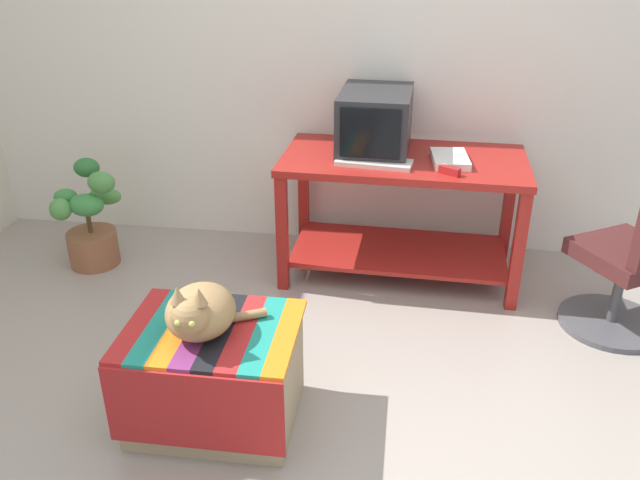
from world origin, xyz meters
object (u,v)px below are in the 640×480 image
(tv_monitor, at_px, (375,122))
(keyboard, at_px, (374,163))
(potted_plant, at_px, (90,224))
(stapler, at_px, (450,171))
(office_chair, at_px, (635,264))
(desk, at_px, (402,195))
(cat, at_px, (199,312))
(ottoman_with_blanket, at_px, (214,374))
(book, at_px, (450,159))

(tv_monitor, xyz_separation_m, keyboard, (0.01, -0.24, -0.15))
(potted_plant, height_order, stapler, stapler)
(office_chair, height_order, stapler, office_chair)
(desk, relative_size, potted_plant, 2.18)
(keyboard, height_order, cat, keyboard)
(keyboard, relative_size, cat, 1.10)
(tv_monitor, bearing_deg, desk, -25.72)
(ottoman_with_blanket, distance_m, office_chair, 2.05)
(desk, xyz_separation_m, tv_monitor, (-0.17, 0.09, 0.39))
(cat, height_order, stapler, stapler)
(tv_monitor, bearing_deg, book, -17.82)
(stapler, bearing_deg, tv_monitor, 83.32)
(desk, bearing_deg, keyboard, -134.69)
(desk, bearing_deg, office_chair, -20.42)
(desk, relative_size, ottoman_with_blanket, 1.99)
(desk, distance_m, ottoman_with_blanket, 1.56)
(tv_monitor, distance_m, keyboard, 0.28)
(keyboard, distance_m, ottoman_with_blanket, 1.43)
(keyboard, height_order, stapler, stapler)
(desk, bearing_deg, potted_plant, -173.15)
(desk, distance_m, cat, 1.59)
(desk, relative_size, office_chair, 1.51)
(tv_monitor, height_order, keyboard, tv_monitor)
(keyboard, xyz_separation_m, book, (0.40, 0.09, 0.01))
(cat, bearing_deg, desk, 61.73)
(ottoman_with_blanket, bearing_deg, desk, 62.71)
(tv_monitor, relative_size, stapler, 4.94)
(potted_plant, bearing_deg, book, 2.54)
(keyboard, distance_m, stapler, 0.40)
(keyboard, bearing_deg, potted_plant, -172.85)
(tv_monitor, bearing_deg, ottoman_with_blanket, -108.09)
(ottoman_with_blanket, xyz_separation_m, potted_plant, (-1.10, 1.22, 0.04))
(cat, bearing_deg, office_chair, 25.81)
(keyboard, distance_m, office_chair, 1.37)
(book, xyz_separation_m, office_chair, (0.89, -0.41, -0.35))
(ottoman_with_blanket, xyz_separation_m, stapler, (0.94, 1.13, 0.51))
(ottoman_with_blanket, relative_size, potted_plant, 1.10)
(tv_monitor, xyz_separation_m, office_chair, (1.30, -0.56, -0.49))
(office_chair, bearing_deg, desk, -53.86)
(ottoman_with_blanket, bearing_deg, book, 54.08)
(cat, xyz_separation_m, potted_plant, (-1.08, 1.26, -0.29))
(desk, distance_m, office_chair, 1.23)
(desk, distance_m, potted_plant, 1.83)
(tv_monitor, relative_size, potted_plant, 0.88)
(office_chair, relative_size, stapler, 8.09)
(desk, xyz_separation_m, potted_plant, (-1.81, -0.15, -0.23))
(cat, height_order, office_chair, office_chair)
(tv_monitor, height_order, potted_plant, tv_monitor)
(tv_monitor, height_order, book, tv_monitor)
(desk, xyz_separation_m, book, (0.24, -0.06, 0.25))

